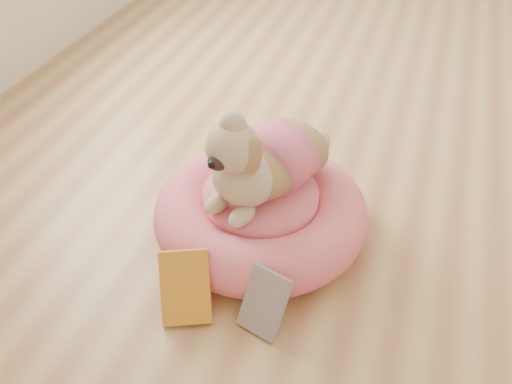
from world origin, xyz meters
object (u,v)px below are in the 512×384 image
(pet_bed, at_px, (261,213))
(dog, at_px, (262,144))
(book_white, at_px, (264,303))
(book_yellow, at_px, (185,287))

(pet_bed, xyz_separation_m, dog, (0.00, 0.01, 0.28))
(pet_bed, height_order, book_white, pet_bed)
(pet_bed, xyz_separation_m, book_white, (0.13, -0.37, 0.00))
(pet_bed, bearing_deg, book_yellow, -104.66)
(dog, xyz_separation_m, book_white, (0.13, -0.38, -0.28))
(book_yellow, bearing_deg, dog, 51.87)
(book_white, bearing_deg, book_yellow, -156.84)
(dog, bearing_deg, pet_bed, -76.84)
(pet_bed, xyz_separation_m, book_yellow, (-0.10, -0.39, 0.01))
(pet_bed, relative_size, book_white, 3.73)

